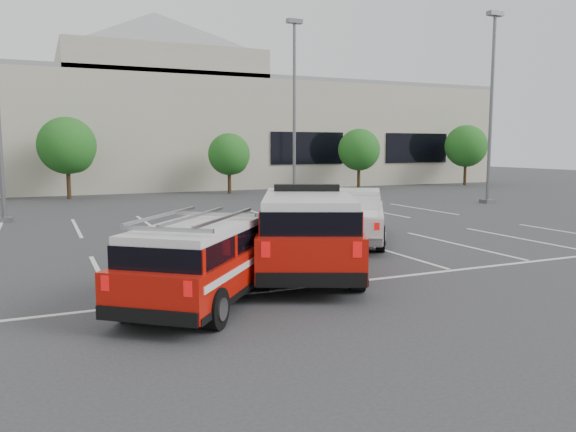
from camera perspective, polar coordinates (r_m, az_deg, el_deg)
name	(u,v)px	position (r m, az deg, el deg)	size (l,w,h in m)	color
ground	(306,259)	(15.55, 1.81, -4.37)	(120.00, 120.00, 0.00)	#2F2F31
stall_markings	(250,235)	(19.63, -3.93, -1.98)	(23.00, 15.00, 0.01)	silver
convention_building	(131,126)	(46.12, -15.70, 8.80)	(60.00, 16.99, 13.20)	#BAB19D
tree_mid_left	(69,148)	(35.80, -21.39, 6.49)	(3.37, 3.37, 4.85)	#3F2B19
tree_mid_right	(230,156)	(37.64, -5.89, 6.11)	(2.77, 2.77, 3.99)	#3F2B19
tree_right	(360,151)	(41.85, 7.31, 6.54)	(3.07, 3.07, 4.42)	#3F2B19
tree_far_right	(466,148)	(47.82, 17.67, 6.65)	(3.37, 3.37, 4.85)	#3F2B19
light_pole_mid	(294,110)	(32.77, 0.65, 10.71)	(0.90, 0.60, 10.24)	#59595E
light_pole_right	(491,108)	(32.86, 19.94, 10.29)	(0.90, 0.60, 10.24)	#59595E
fire_chief_suv	(307,237)	(13.75, 1.95, -2.17)	(4.52, 6.45, 2.14)	#AD1108
white_pickup	(353,221)	(18.45, 6.67, -0.53)	(4.51, 5.56, 1.66)	silver
ladder_suv	(202,268)	(11.10, -8.74, -5.25)	(4.28, 4.71, 1.81)	#AD1108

